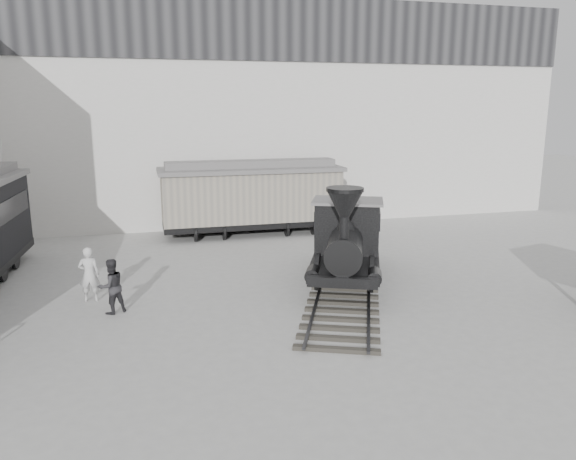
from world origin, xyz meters
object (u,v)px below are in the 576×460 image
object	(u,v)px
visitor_a	(89,274)
visitor_b	(111,286)
boxcar	(251,196)
locomotive	(346,246)

from	to	relation	value
visitor_a	visitor_b	world-z (taller)	visitor_a
boxcar	visitor_b	bearing A→B (deg)	-122.92
visitor_b	locomotive	bearing A→B (deg)	158.80
locomotive	visitor_b	distance (m)	7.66
boxcar	visitor_b	distance (m)	10.96
boxcar	visitor_a	world-z (taller)	boxcar
visitor_b	visitor_a	bearing A→B (deg)	-88.61
locomotive	visitor_b	xyz separation A→B (m)	(-7.60, -0.85, -0.49)
locomotive	visitor_b	world-z (taller)	locomotive
locomotive	visitor_b	bearing A→B (deg)	-150.31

